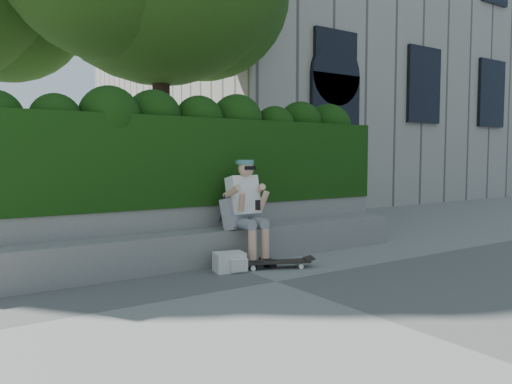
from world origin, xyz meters
TOP-DOWN VIEW (x-y plane):
  - ground at (0.00, 0.00)m, footprint 80.00×80.00m
  - bench_ledge at (0.00, 1.25)m, footprint 6.00×0.45m
  - planter_wall at (0.00, 1.73)m, footprint 6.00×0.50m
  - hedge at (0.00, 1.95)m, footprint 6.00×1.00m
  - person at (0.28, 1.07)m, footprint 0.40×0.76m
  - skateboard at (0.40, 0.55)m, footprint 0.89×0.56m
  - backpack_plaid at (0.12, 1.15)m, footprint 0.32×0.25m
  - backpack_ground at (-0.18, 0.73)m, footprint 0.41×0.33m

SIDE VIEW (x-z plane):
  - ground at x=0.00m, z-range 0.00..0.00m
  - skateboard at x=0.40m, z-range 0.03..0.12m
  - backpack_ground at x=-0.18m, z-range 0.00..0.24m
  - bench_ledge at x=0.00m, z-range 0.00..0.45m
  - planter_wall at x=0.00m, z-range 0.00..0.75m
  - backpack_plaid at x=0.12m, z-range 0.45..0.87m
  - person at x=0.28m, z-range 0.06..1.44m
  - hedge at x=0.00m, z-range 0.75..1.95m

